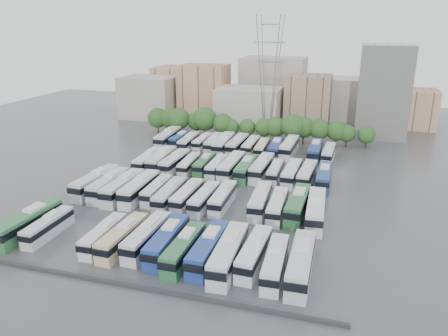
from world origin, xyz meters
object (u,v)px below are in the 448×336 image
(bus_r3_s3, at_px, (203,142))
(bus_r2_s3, at_px, (175,162))
(bus_r1_s8, at_px, (223,198))
(bus_r0_s8, at_px, (184,248))
(bus_r1_s12, at_px, (298,204))
(bus_r2_s2, at_px, (162,160))
(bus_r0_s5, at_px, (123,237))
(bus_r2_s9, at_px, (262,167))
(bus_r1_s6, at_px, (187,196))
(bus_r3_s5, at_px, (224,144))
(bus_r0_s7, at_px, (167,240))
(bus_r3_s4, at_px, (214,143))
(bus_r1_s7, at_px, (204,198))
(bus_r3_s2, at_px, (189,142))
(bus_r1_s11, at_px, (277,206))
(bus_r3_s7, at_px, (251,146))
(bus_r1_s5, at_px, (170,195))
(bus_r2_s10, at_px, (275,171))
(electricity_pylon, at_px, (269,71))
(bus_r3_s1, at_px, (180,139))
(bus_r0_s10, at_px, (229,253))
(bus_r3_s10, at_px, (289,147))
(apartment_tower, at_px, (383,91))
(bus_r0_s1, at_px, (48,226))
(bus_r2_s13, at_px, (324,177))
(bus_r3_s6, at_px, (237,145))
(bus_r0_s0, at_px, (29,223))
(bus_r0_s4, at_px, (104,235))
(bus_r0_s13, at_px, (301,263))
(bus_r2_s11, at_px, (292,173))
(bus_r0_s11, at_px, (254,253))
(bus_r2_s1, at_px, (148,160))
(bus_r3_s13, at_px, (329,153))
(bus_r0_s12, at_px, (275,262))
(bus_r2_s8, at_px, (246,168))
(bus_r0_s9, at_px, (209,248))
(bus_r1_s0, at_px, (96,182))
(bus_r1_s13, at_px, (316,210))
(bus_r3_s0, at_px, (168,137))
(bus_r3_s12, at_px, (315,151))
(bus_r2_s12, at_px, (307,174))
(bus_r2_s7, at_px, (232,166))
(bus_r0_s6, at_px, (147,236))
(bus_r1_s2, at_px, (123,187))

(bus_r3_s3, bearing_deg, bus_r2_s3, -88.75)
(bus_r1_s8, bearing_deg, bus_r0_s8, -90.87)
(bus_r1_s12, bearing_deg, bus_r2_s2, 154.94)
(bus_r0_s5, xyz_separation_m, bus_r2_s9, (13.27, 37.07, 0.19))
(bus_r1_s6, xyz_separation_m, bus_r3_s5, (-3.40, 34.75, 0.31))
(bus_r0_s7, distance_m, bus_r3_s4, 53.98)
(bus_r1_s7, relative_size, bus_r3_s2, 0.95)
(bus_r1_s11, distance_m, bus_r3_s7, 38.43)
(bus_r1_s5, distance_m, bus_r2_s10, 25.07)
(electricity_pylon, xyz_separation_m, bus_r3_s1, (-20.26, -18.85, -16.97))
(bus_r0_s10, height_order, bus_r3_s10, bus_r0_s10)
(bus_r1_s6, distance_m, bus_r3_s5, 34.92)
(apartment_tower, relative_size, bus_r1_s6, 2.24)
(bus_r0_s1, relative_size, bus_r1_s8, 0.93)
(apartment_tower, distance_m, bus_r2_s13, 49.80)
(apartment_tower, xyz_separation_m, electricity_pylon, (-32.00, -8.00, 5.66))
(bus_r1_s8, distance_m, bus_r3_s6, 34.97)
(bus_r0_s0, relative_size, bus_r2_s10, 1.24)
(bus_r0_s4, height_order, bus_r2_s10, bus_r0_s4)
(electricity_pylon, height_order, bus_r0_s13, electricity_pylon)
(bus_r3_s1, bearing_deg, bus_r1_s7, -60.62)
(bus_r2_s13, height_order, bus_r3_s2, bus_r2_s13)
(bus_r2_s11, bearing_deg, apartment_tower, 69.14)
(bus_r0_s11, bearing_deg, bus_r0_s8, -168.52)
(bus_r0_s8, relative_size, bus_r2_s13, 0.96)
(bus_r2_s1, distance_m, bus_r3_s13, 43.25)
(bus_r0_s12, bearing_deg, bus_r0_s8, 177.32)
(bus_r1_s6, xyz_separation_m, bus_r1_s11, (16.76, 0.25, -0.01))
(bus_r2_s8, bearing_deg, bus_r1_s8, -91.03)
(bus_r0_s9, relative_size, bus_r2_s3, 1.01)
(bus_r3_s6, bearing_deg, bus_r1_s0, -118.58)
(bus_r3_s7, bearing_deg, bus_r0_s12, -73.43)
(bus_r0_s10, height_order, bus_r3_s3, bus_r0_s10)
(bus_r0_s1, xyz_separation_m, bus_r0_s5, (13.23, -0.05, 0.17))
(bus_r1_s13, height_order, bus_r2_s11, bus_r1_s13)
(bus_r0_s11, xyz_separation_m, bus_r3_s0, (-36.27, 53.45, 0.26))
(bus_r0_s8, relative_size, bus_r0_s12, 1.02)
(bus_r1_s12, bearing_deg, bus_r2_s9, 121.04)
(bus_r1_s5, bearing_deg, bus_r3_s1, 107.37)
(bus_r3_s0, relative_size, bus_r3_s12, 1.06)
(bus_r2_s12, bearing_deg, bus_r2_s7, -178.03)
(bus_r3_s5, distance_m, bus_r3_s10, 16.85)
(bus_r1_s13, xyz_separation_m, bus_r2_s10, (-10.27, 18.71, -0.41))
(bus_r0_s6, bearing_deg, bus_r2_s8, 79.73)
(bus_r1_s2, xyz_separation_m, bus_r2_s7, (16.57, 18.18, 0.00))
(bus_r1_s6, xyz_separation_m, bus_r3_s4, (-6.37, 35.81, 0.07))
(bus_r3_s4, xyz_separation_m, bus_r3_s10, (19.70, 0.98, 0.20))
(bus_r1_s13, bearing_deg, bus_r0_s4, -152.23)
(electricity_pylon, bearing_deg, bus_r3_s6, -99.85)
(bus_r3_s4, bearing_deg, bus_r3_s1, 169.10)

